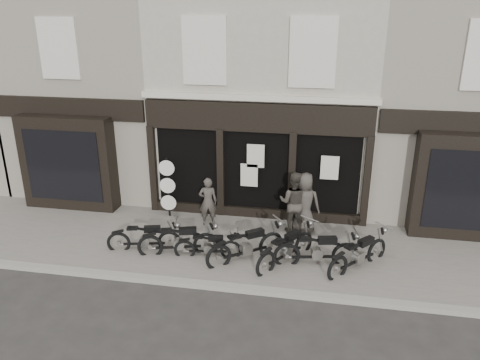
% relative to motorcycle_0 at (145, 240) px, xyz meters
% --- Properties ---
extents(ground_plane, '(90.00, 90.00, 0.00)m').
position_rel_motorcycle_0_xyz_m(ground_plane, '(2.77, -0.16, -0.40)').
color(ground_plane, '#2D2B28').
rests_on(ground_plane, ground).
extents(pavement, '(30.00, 4.20, 0.12)m').
position_rel_motorcycle_0_xyz_m(pavement, '(2.77, 0.74, -0.34)').
color(pavement, '#6A645E').
rests_on(pavement, ground_plane).
extents(kerb, '(30.00, 0.25, 0.13)m').
position_rel_motorcycle_0_xyz_m(kerb, '(2.77, -1.41, -0.34)').
color(kerb, gray).
rests_on(kerb, ground_plane).
extents(central_building, '(7.30, 6.22, 8.34)m').
position_rel_motorcycle_0_xyz_m(central_building, '(2.77, 5.79, 3.68)').
color(central_building, '#B2AC98').
rests_on(central_building, ground).
extents(neighbour_left, '(5.60, 6.73, 8.34)m').
position_rel_motorcycle_0_xyz_m(neighbour_left, '(-3.58, 5.74, 3.64)').
color(neighbour_left, gray).
rests_on(neighbour_left, ground).
extents(neighbour_right, '(5.60, 6.73, 8.34)m').
position_rel_motorcycle_0_xyz_m(neighbour_right, '(9.12, 5.74, 3.64)').
color(neighbour_right, gray).
rests_on(neighbour_right, ground).
extents(motorcycle_0, '(2.08, 0.78, 1.01)m').
position_rel_motorcycle_0_xyz_m(motorcycle_0, '(0.00, 0.00, 0.00)').
color(motorcycle_0, black).
rests_on(motorcycle_0, ground).
extents(motorcycle_1, '(2.22, 0.93, 1.09)m').
position_rel_motorcycle_0_xyz_m(motorcycle_1, '(1.04, -0.06, 0.03)').
color(motorcycle_1, black).
rests_on(motorcycle_1, ground).
extents(motorcycle_2, '(1.87, 0.59, 0.90)m').
position_rel_motorcycle_0_xyz_m(motorcycle_2, '(1.88, -0.06, -0.04)').
color(motorcycle_2, black).
rests_on(motorcycle_2, ground).
extents(motorcycle_3, '(2.02, 1.66, 1.13)m').
position_rel_motorcycle_0_xyz_m(motorcycle_3, '(2.94, -0.03, 0.05)').
color(motorcycle_3, black).
rests_on(motorcycle_3, ground).
extents(motorcycle_4, '(1.55, 2.00, 1.10)m').
position_rel_motorcycle_0_xyz_m(motorcycle_4, '(4.02, 0.02, 0.04)').
color(motorcycle_4, black).
rests_on(motorcycle_4, ground).
extents(motorcycle_5, '(2.29, 0.80, 1.11)m').
position_rel_motorcycle_0_xyz_m(motorcycle_5, '(4.85, 0.06, 0.04)').
color(motorcycle_5, black).
rests_on(motorcycle_5, ground).
extents(motorcycle_6, '(1.74, 1.82, 1.09)m').
position_rel_motorcycle_0_xyz_m(motorcycle_6, '(5.93, 0.07, 0.03)').
color(motorcycle_6, black).
rests_on(motorcycle_6, ground).
extents(man_left, '(0.64, 0.48, 1.58)m').
position_rel_motorcycle_0_xyz_m(man_left, '(1.39, 1.89, 0.51)').
color(man_left, '#3F3A34').
rests_on(man_left, pavement).
extents(man_centre, '(1.04, 0.87, 1.93)m').
position_rel_motorcycle_0_xyz_m(man_centre, '(4.08, 1.90, 0.69)').
color(man_centre, '#3D3831').
rests_on(man_centre, pavement).
extents(man_right, '(0.99, 0.70, 1.91)m').
position_rel_motorcycle_0_xyz_m(man_right, '(4.39, 1.92, 0.67)').
color(man_right, '#3F3A34').
rests_on(man_right, pavement).
extents(advert_sign_post, '(0.52, 0.33, 2.13)m').
position_rel_motorcycle_0_xyz_m(advert_sign_post, '(-0.04, 2.29, 0.64)').
color(advert_sign_post, black).
rests_on(advert_sign_post, ground).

